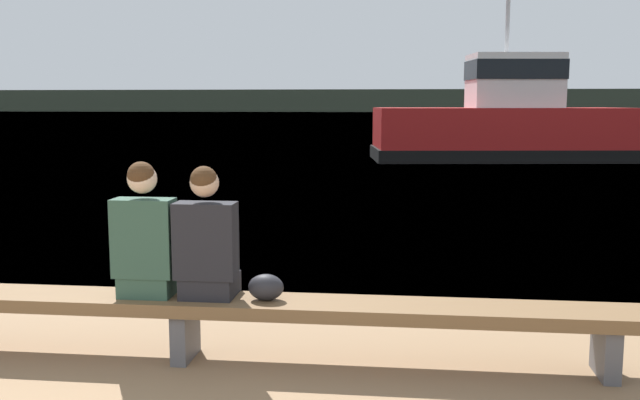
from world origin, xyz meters
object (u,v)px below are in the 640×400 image
object	(u,v)px
bench_main	(185,308)
shopping_bag	(266,287)
person_right	(207,242)
tugboat_red	(503,127)
person_left	(145,238)

from	to	relation	value
bench_main	shopping_bag	world-z (taller)	shopping_bag
bench_main	shopping_bag	xyz separation A→B (m)	(0.63, -0.00, 0.18)
person_right	tugboat_red	bearing A→B (deg)	76.37
person_right	shopping_bag	xyz separation A→B (m)	(0.45, -0.01, -0.34)
bench_main	person_left	world-z (taller)	person_left
shopping_bag	tugboat_red	distance (m)	20.40
tugboat_red	person_left	bearing A→B (deg)	157.69
person_left	person_right	xyz separation A→B (m)	(0.48, 0.00, -0.02)
bench_main	person_left	xyz separation A→B (m)	(-0.29, 0.00, 0.54)
bench_main	shopping_bag	bearing A→B (deg)	-0.37
person_left	person_right	size ratio (longest dim) A/B	1.03
bench_main	person_left	bearing A→B (deg)	179.76
person_right	tugboat_red	world-z (taller)	tugboat_red
person_left	shopping_bag	world-z (taller)	person_left
bench_main	tugboat_red	size ratio (longest dim) A/B	0.76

